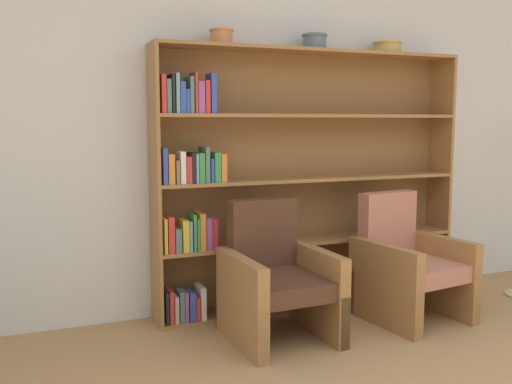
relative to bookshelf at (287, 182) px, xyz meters
The scene contains 7 objects.
wall_back 0.52m from the bookshelf, 30.44° to the left, with size 12.00×0.06×2.75m.
bookshelf is the anchor object (origin of this frame).
bowl_brass 1.17m from the bookshelf, behind, with size 0.17×0.17×0.11m.
bowl_slate 1.08m from the bookshelf, ahead, with size 0.19×0.19×0.12m.
bowl_sage 1.35m from the bookshelf, ahead, with size 0.23×0.23×0.10m.
armchair_leather 0.87m from the bookshelf, 120.76° to the right, with size 0.67×0.71×0.90m.
armchair_cushioned 1.08m from the bookshelf, 37.41° to the right, with size 0.73×0.76×0.90m.
Camera 1 is at (-2.11, -1.34, 1.43)m, focal length 40.00 mm.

